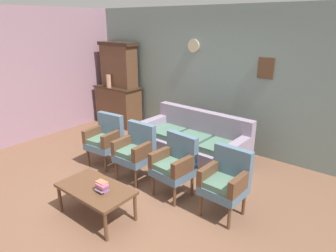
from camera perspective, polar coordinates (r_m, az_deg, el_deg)
The scene contains 13 objects.
ground_plane at distance 4.44m, azimuth -8.39°, elevation -13.67°, with size 7.68×7.68×0.00m, color brown.
wall_back_with_decor at distance 5.91m, azimuth 9.95°, elevation 8.91°, with size 6.40×0.09×2.70m.
wall_left_side at distance 6.58m, azimuth -28.96°, elevation 7.83°, with size 0.06×5.20×2.70m, color gray.
side_cabinet at distance 7.38m, azimuth -9.52°, elevation 3.97°, with size 1.16×0.55×0.93m.
cabinet_upper_hutch at distance 7.23m, azimuth -9.48°, elevation 11.64°, with size 0.99×0.38×1.03m.
vase_on_cabinet at distance 7.18m, azimuth -11.35°, elevation 8.46°, with size 0.11×0.11×0.30m, color tan.
floral_couch at distance 5.32m, azimuth 4.99°, elevation -3.67°, with size 1.96×0.85×0.90m.
armchair_near_cabinet at distance 5.26m, azimuth -11.97°, elevation -2.24°, with size 0.56×0.54×0.90m.
armchair_near_couch_end at distance 4.72m, azimuth -6.24°, elevation -4.50°, with size 0.53×0.50×0.90m.
armchair_row_middle at distance 4.27m, azimuth 1.35°, elevation -7.14°, with size 0.56×0.53×0.90m.
armchair_by_doorway at distance 3.92m, azimuth 11.06°, elevation -10.14°, with size 0.54×0.51×0.90m.
coffee_table at distance 3.97m, azimuth -13.78°, elevation -11.97°, with size 1.00×0.56×0.42m.
book_stack_on_table at distance 3.81m, azimuth -12.52°, elevation -11.38°, with size 0.17×0.13×0.13m.
Camera 1 is at (2.77, -2.48, 2.42)m, focal length 31.69 mm.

